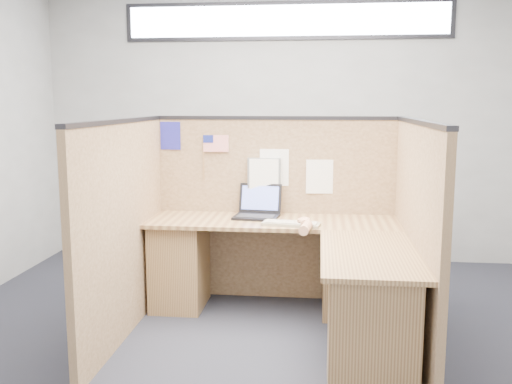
# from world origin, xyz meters

# --- Properties ---
(floor) EXTENTS (5.00, 5.00, 0.00)m
(floor) POSITION_xyz_m (0.00, 0.00, 0.00)
(floor) COLOR #1E212A
(floor) RESTS_ON ground
(wall_back) EXTENTS (5.00, 0.00, 5.00)m
(wall_back) POSITION_xyz_m (0.00, 2.25, 1.40)
(wall_back) COLOR gray
(wall_back) RESTS_ON floor
(wall_front) EXTENTS (5.00, 0.00, 5.00)m
(wall_front) POSITION_xyz_m (0.00, -2.25, 1.40)
(wall_front) COLOR gray
(wall_front) RESTS_ON floor
(clerestory_window) EXTENTS (3.30, 0.04, 0.38)m
(clerestory_window) POSITION_xyz_m (0.00, 2.23, 2.45)
(clerestory_window) COLOR #232328
(clerestory_window) RESTS_ON wall_back
(cubicle_partitions) EXTENTS (2.06, 1.83, 1.53)m
(cubicle_partitions) POSITION_xyz_m (0.00, 0.43, 0.77)
(cubicle_partitions) COLOR brown
(cubicle_partitions) RESTS_ON floor
(l_desk) EXTENTS (1.95, 1.75, 0.73)m
(l_desk) POSITION_xyz_m (0.18, 0.29, 0.39)
(l_desk) COLOR brown
(l_desk) RESTS_ON floor
(laptop) EXTENTS (0.37, 0.36, 0.25)m
(laptop) POSITION_xyz_m (-0.14, 0.81, 0.79)
(laptop) COLOR black
(laptop) RESTS_ON l_desk
(keyboard) EXTENTS (0.45, 0.21, 0.03)m
(keyboard) POSITION_xyz_m (0.15, 0.50, 0.74)
(keyboard) COLOR gray
(keyboard) RESTS_ON l_desk
(mouse) EXTENTS (0.12, 0.09, 0.04)m
(mouse) POSITION_xyz_m (0.26, 0.48, 0.75)
(mouse) COLOR silver
(mouse) RESTS_ON l_desk
(hand_forearm) EXTENTS (0.11, 0.37, 0.08)m
(hand_forearm) POSITION_xyz_m (0.27, 0.35, 0.77)
(hand_forearm) COLOR tan
(hand_forearm) RESTS_ON l_desk
(blue_poster) EXTENTS (0.17, 0.01, 0.23)m
(blue_poster) POSITION_xyz_m (-0.88, 0.97, 1.37)
(blue_poster) COLOR navy
(blue_poster) RESTS_ON cubicle_partitions
(american_flag) EXTENTS (0.22, 0.01, 0.37)m
(american_flag) POSITION_xyz_m (-0.52, 0.96, 1.29)
(american_flag) COLOR olive
(american_flag) RESTS_ON cubicle_partitions
(file_holder) EXTENTS (0.27, 0.05, 0.35)m
(file_holder) POSITION_xyz_m (-0.09, 0.94, 1.02)
(file_holder) COLOR slate
(file_holder) RESTS_ON cubicle_partitions
(paper_left) EXTENTS (0.24, 0.01, 0.30)m
(paper_left) POSITION_xyz_m (-0.01, 0.97, 1.11)
(paper_left) COLOR white
(paper_left) RESTS_ON cubicle_partitions
(paper_right) EXTENTS (0.22, 0.02, 0.28)m
(paper_right) POSITION_xyz_m (0.36, 0.97, 1.04)
(paper_right) COLOR white
(paper_right) RESTS_ON cubicle_partitions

